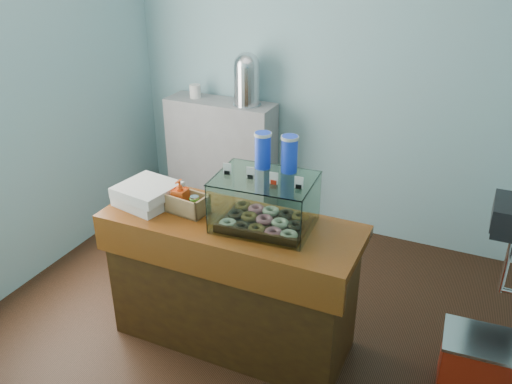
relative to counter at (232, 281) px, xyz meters
The scene contains 9 objects.
ground 0.52m from the counter, 90.00° to the left, with size 3.50×3.50×0.00m, color black.
room_shell 1.27m from the counter, 84.37° to the left, with size 3.54×3.04×2.82m.
counter is the anchor object (origin of this frame).
back_shelf 1.82m from the counter, 119.76° to the left, with size 1.00×0.32×1.10m, color gray.
display_case 0.65m from the counter, 17.65° to the left, with size 0.60×0.46×0.53m.
condiment_crate 0.60m from the counter, behind, with size 0.27×0.18×0.20m.
pastry_boxes 0.77m from the counter, behind, with size 0.40×0.40×0.13m.
coffee_urn 1.90m from the counter, 111.95° to the left, with size 0.25×0.25×0.45m.
red_cooler 1.54m from the counter, ahead, with size 0.45×0.36×0.38m.
Camera 1 is at (1.32, -2.78, 2.50)m, focal length 38.00 mm.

